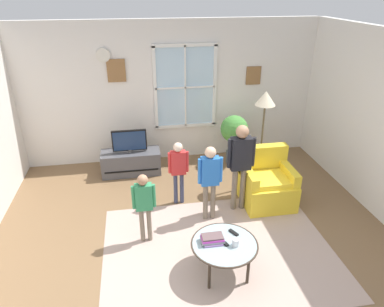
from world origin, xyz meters
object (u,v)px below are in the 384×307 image
object	(u,v)px
remote_near_books	(224,242)
potted_plant_by_window	(234,132)
person_green_shirt	(144,201)
coffee_table	(224,245)
armchair	(267,184)
person_red_shirt	(178,166)
cup	(236,242)
remote_near_cup	(234,233)
person_blue_shirt	(210,175)
tv_stand	(131,162)
person_black_shirt	(241,158)
book_stack	(212,239)
television	(129,141)
floor_lamp	(265,108)

from	to	relation	value
remote_near_books	potted_plant_by_window	xyz separation A→B (m)	(0.90, 2.77, 0.20)
person_green_shirt	coffee_table	bearing A→B (deg)	-39.57
armchair	person_red_shirt	bearing A→B (deg)	171.23
cup	person_green_shirt	bearing A→B (deg)	141.73
remote_near_books	remote_near_cup	distance (m)	0.22
cup	armchair	bearing A→B (deg)	56.82
person_green_shirt	potted_plant_by_window	size ratio (longest dim) A/B	1.06
person_green_shirt	person_blue_shirt	size ratio (longest dim) A/B	0.87
tv_stand	person_black_shirt	world-z (taller)	person_black_shirt
remote_near_books	remote_near_cup	xyz separation A→B (m)	(0.16, 0.15, 0.00)
potted_plant_by_window	person_blue_shirt	bearing A→B (deg)	-116.33
cup	person_green_shirt	size ratio (longest dim) A/B	0.09
coffee_table	person_red_shirt	distance (m)	1.61
remote_near_books	tv_stand	bearing A→B (deg)	111.44
book_stack	cup	distance (m)	0.27
tv_stand	armchair	world-z (taller)	armchair
book_stack	person_black_shirt	bearing A→B (deg)	60.46
book_stack	remote_near_books	size ratio (longest dim) A/B	1.95
coffee_table	remote_near_cup	distance (m)	0.23
television	potted_plant_by_window	world-z (taller)	potted_plant_by_window
tv_stand	book_stack	bearing A→B (deg)	-70.77
person_red_shirt	person_black_shirt	world-z (taller)	person_black_shirt
floor_lamp	potted_plant_by_window	bearing A→B (deg)	102.01
remote_near_cup	person_red_shirt	size ratio (longest dim) A/B	0.13
person_black_shirt	armchair	bearing A→B (deg)	11.12
cup	floor_lamp	size ratio (longest dim) A/B	0.06
remote_near_books	potted_plant_by_window	distance (m)	2.92
potted_plant_by_window	person_red_shirt	bearing A→B (deg)	-135.19
television	person_black_shirt	size ratio (longest dim) A/B	0.44
coffee_table	potted_plant_by_window	xyz separation A→B (m)	(0.90, 2.78, 0.24)
television	armchair	xyz separation A→B (m)	(2.09, -1.32, -0.32)
television	remote_near_books	world-z (taller)	television
book_stack	person_blue_shirt	world-z (taller)	person_blue_shirt
remote_near_books	person_green_shirt	world-z (taller)	person_green_shirt
person_black_shirt	person_green_shirt	bearing A→B (deg)	-159.89
cup	remote_near_books	xyz separation A→B (m)	(-0.12, 0.07, -0.04)
person_red_shirt	floor_lamp	bearing A→B (deg)	12.14
book_stack	remote_near_cup	distance (m)	0.31
remote_near_books	floor_lamp	xyz separation A→B (m)	(1.10, 1.86, 0.96)
remote_near_books	person_black_shirt	bearing A→B (deg)	66.13
tv_stand	remote_near_books	bearing A→B (deg)	-68.56
television	coffee_table	bearing A→B (deg)	-68.55
tv_stand	potted_plant_by_window	xyz separation A→B (m)	(1.95, 0.10, 0.42)
person_green_shirt	armchair	bearing A→B (deg)	17.91
armchair	coffee_table	size ratio (longest dim) A/B	1.10
book_stack	remote_near_books	distance (m)	0.14
potted_plant_by_window	coffee_table	bearing A→B (deg)	-107.93
tv_stand	cup	bearing A→B (deg)	-66.91
cup	floor_lamp	xyz separation A→B (m)	(0.98, 1.92, 0.92)
tv_stand	person_green_shirt	xyz separation A→B (m)	(0.17, -1.95, 0.42)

